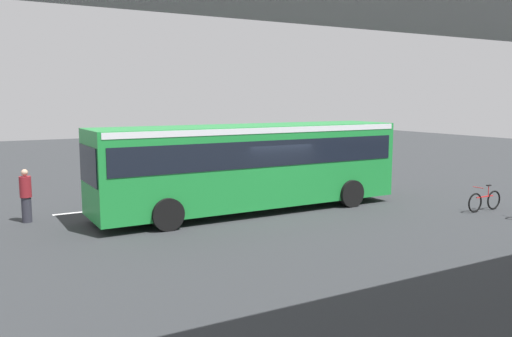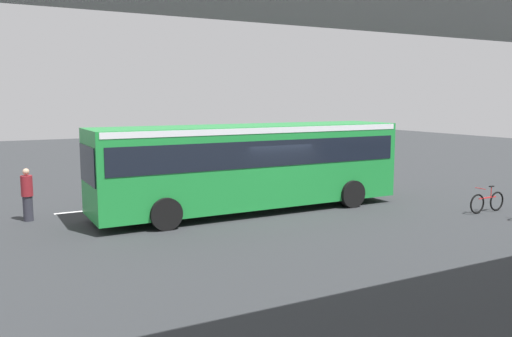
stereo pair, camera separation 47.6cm
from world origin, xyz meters
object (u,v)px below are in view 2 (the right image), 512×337
bicycle_red (487,202)px  traffic_sign (251,148)px  city_bus (250,160)px  pedestrian (27,195)px

bicycle_red → traffic_sign: bearing=-58.6°
city_bus → pedestrian: (7.36, -2.15, -1.00)m
pedestrian → traffic_sign: (-9.61, -2.10, 1.00)m
city_bus → traffic_sign: (-2.24, -4.25, 0.01)m
city_bus → traffic_sign: size_ratio=4.12×
city_bus → pedestrian: city_bus is taller
traffic_sign → city_bus: bearing=62.2°
pedestrian → bicycle_red: bearing=156.5°
city_bus → bicycle_red: (-7.45, 4.30, -1.51)m
traffic_sign → pedestrian: bearing=12.3°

